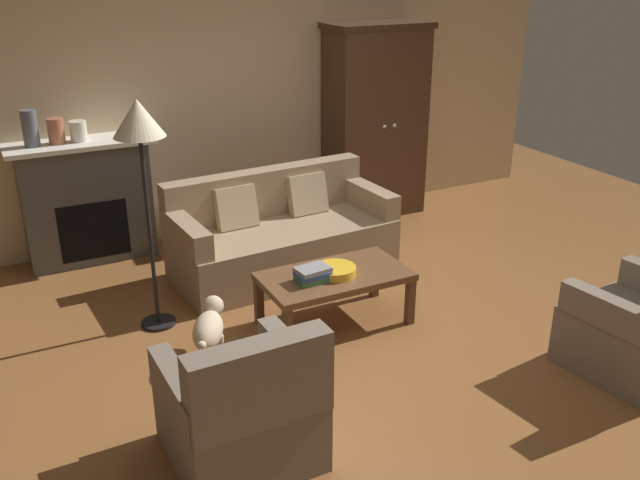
{
  "coord_description": "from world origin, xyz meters",
  "views": [
    {
      "loc": [
        -2.38,
        -3.9,
        2.64
      ],
      "look_at": [
        -0.09,
        0.57,
        0.55
      ],
      "focal_mm": 39.09,
      "sensor_mm": 36.0,
      "label": 1
    }
  ],
  "objects_px": {
    "couch": "(281,237)",
    "book_stack": "(313,274)",
    "armoire": "(375,121)",
    "mantel_vase_terracotta": "(56,131)",
    "mantel_vase_cream": "(78,131)",
    "fireplace": "(87,201)",
    "armchair_near_left": "(243,411)",
    "coffee_table": "(335,280)",
    "mantel_vase_slate": "(30,128)",
    "fruit_bowl": "(335,271)",
    "dog": "(209,329)",
    "floor_lamp": "(140,132)"
  },
  "relations": [
    {
      "from": "couch",
      "to": "book_stack",
      "type": "distance_m",
      "value": 1.15
    },
    {
      "from": "couch",
      "to": "armoire",
      "type": "bearing_deg",
      "value": 31.61
    },
    {
      "from": "mantel_vase_terracotta",
      "to": "mantel_vase_cream",
      "type": "bearing_deg",
      "value": 0.0
    },
    {
      "from": "fireplace",
      "to": "armoire",
      "type": "bearing_deg",
      "value": -1.51
    },
    {
      "from": "mantel_vase_cream",
      "to": "armchair_near_left",
      "type": "height_order",
      "value": "mantel_vase_cream"
    },
    {
      "from": "book_stack",
      "to": "mantel_vase_cream",
      "type": "height_order",
      "value": "mantel_vase_cream"
    },
    {
      "from": "coffee_table",
      "to": "mantel_vase_slate",
      "type": "relative_size",
      "value": 3.58
    },
    {
      "from": "fireplace",
      "to": "coffee_table",
      "type": "relative_size",
      "value": 1.15
    },
    {
      "from": "fruit_bowl",
      "to": "dog",
      "type": "height_order",
      "value": "fruit_bowl"
    },
    {
      "from": "mantel_vase_slate",
      "to": "armchair_near_left",
      "type": "height_order",
      "value": "mantel_vase_slate"
    },
    {
      "from": "armoire",
      "to": "mantel_vase_terracotta",
      "type": "distance_m",
      "value": 3.14
    },
    {
      "from": "mantel_vase_terracotta",
      "to": "dog",
      "type": "relative_size",
      "value": 0.42
    },
    {
      "from": "mantel_vase_cream",
      "to": "dog",
      "type": "height_order",
      "value": "mantel_vase_cream"
    },
    {
      "from": "fruit_bowl",
      "to": "dog",
      "type": "relative_size",
      "value": 0.59
    },
    {
      "from": "dog",
      "to": "mantel_vase_cream",
      "type": "bearing_deg",
      "value": 100.51
    },
    {
      "from": "fruit_bowl",
      "to": "floor_lamp",
      "type": "height_order",
      "value": "floor_lamp"
    },
    {
      "from": "fruit_bowl",
      "to": "armoire",
      "type": "bearing_deg",
      "value": 52.51
    },
    {
      "from": "armchair_near_left",
      "to": "dog",
      "type": "height_order",
      "value": "armchair_near_left"
    },
    {
      "from": "book_stack",
      "to": "fruit_bowl",
      "type": "bearing_deg",
      "value": 7.08
    },
    {
      "from": "couch",
      "to": "mantel_vase_slate",
      "type": "bearing_deg",
      "value": 151.52
    },
    {
      "from": "mantel_vase_slate",
      "to": "floor_lamp",
      "type": "xyz_separation_m",
      "value": [
        0.58,
        -1.46,
        0.22
      ]
    },
    {
      "from": "couch",
      "to": "dog",
      "type": "relative_size",
      "value": 3.79
    },
    {
      "from": "mantel_vase_slate",
      "to": "mantel_vase_terracotta",
      "type": "bearing_deg",
      "value": 0.0
    },
    {
      "from": "armchair_near_left",
      "to": "floor_lamp",
      "type": "distance_m",
      "value": 2.09
    },
    {
      "from": "fireplace",
      "to": "coffee_table",
      "type": "height_order",
      "value": "fireplace"
    },
    {
      "from": "mantel_vase_slate",
      "to": "floor_lamp",
      "type": "relative_size",
      "value": 0.18
    },
    {
      "from": "couch",
      "to": "book_stack",
      "type": "xyz_separation_m",
      "value": [
        -0.24,
        -1.12,
        0.16
      ]
    },
    {
      "from": "coffee_table",
      "to": "armchair_near_left",
      "type": "distance_m",
      "value": 1.63
    },
    {
      "from": "book_stack",
      "to": "mantel_vase_slate",
      "type": "bearing_deg",
      "value": 126.93
    },
    {
      "from": "mantel_vase_terracotta",
      "to": "dog",
      "type": "bearing_deg",
      "value": -74.87
    },
    {
      "from": "mantel_vase_slate",
      "to": "mantel_vase_cream",
      "type": "relative_size",
      "value": 1.75
    },
    {
      "from": "fruit_bowl",
      "to": "mantel_vase_cream",
      "type": "height_order",
      "value": "mantel_vase_cream"
    },
    {
      "from": "couch",
      "to": "fireplace",
      "type": "bearing_deg",
      "value": 145.09
    },
    {
      "from": "mantel_vase_cream",
      "to": "book_stack",
      "type": "bearing_deg",
      "value": -60.27
    },
    {
      "from": "coffee_table",
      "to": "armchair_near_left",
      "type": "height_order",
      "value": "armchair_near_left"
    },
    {
      "from": "mantel_vase_terracotta",
      "to": "armoire",
      "type": "bearing_deg",
      "value": -1.1
    },
    {
      "from": "mantel_vase_slate",
      "to": "floor_lamp",
      "type": "distance_m",
      "value": 1.59
    },
    {
      "from": "dog",
      "to": "mantel_vase_slate",
      "type": "bearing_deg",
      "value": 110.03
    },
    {
      "from": "mantel_vase_terracotta",
      "to": "dog",
      "type": "distance_m",
      "value": 2.41
    },
    {
      "from": "fireplace",
      "to": "fruit_bowl",
      "type": "xyz_separation_m",
      "value": [
        1.4,
        -2.1,
        -0.12
      ]
    },
    {
      "from": "mantel_vase_slate",
      "to": "armchair_near_left",
      "type": "bearing_deg",
      "value": -79.18
    },
    {
      "from": "fruit_bowl",
      "to": "floor_lamp",
      "type": "bearing_deg",
      "value": 152.74
    },
    {
      "from": "coffee_table",
      "to": "fruit_bowl",
      "type": "height_order",
      "value": "fruit_bowl"
    },
    {
      "from": "fireplace",
      "to": "fruit_bowl",
      "type": "bearing_deg",
      "value": -56.25
    },
    {
      "from": "couch",
      "to": "mantel_vase_terracotta",
      "type": "height_order",
      "value": "mantel_vase_terracotta"
    },
    {
      "from": "floor_lamp",
      "to": "dog",
      "type": "relative_size",
      "value": 3.32
    },
    {
      "from": "floor_lamp",
      "to": "dog",
      "type": "xyz_separation_m",
      "value": [
        0.19,
        -0.66,
        -1.25
      ]
    },
    {
      "from": "mantel_vase_terracotta",
      "to": "floor_lamp",
      "type": "relative_size",
      "value": 0.13
    },
    {
      "from": "fruit_bowl",
      "to": "armchair_near_left",
      "type": "relative_size",
      "value": 0.35
    },
    {
      "from": "armchair_near_left",
      "to": "fruit_bowl",
      "type": "bearing_deg",
      "value": 43.53
    }
  ]
}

